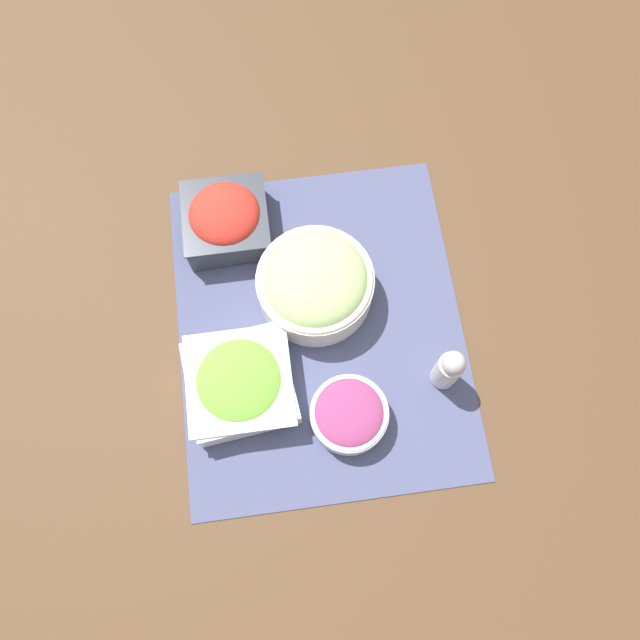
# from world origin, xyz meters

# --- Properties ---
(ground_plane) EXTENTS (3.00, 3.00, 0.00)m
(ground_plane) POSITION_xyz_m (0.00, 0.00, 0.00)
(ground_plane) COLOR #513823
(placemat) EXTENTS (0.54, 0.45, 0.00)m
(placemat) POSITION_xyz_m (0.00, 0.00, 0.00)
(placemat) COLOR #474C70
(placemat) RESTS_ON ground_plane
(cucumber_bowl) EXTENTS (0.18, 0.18, 0.09)m
(cucumber_bowl) POSITION_xyz_m (-0.06, 0.00, 0.05)
(cucumber_bowl) COLOR silver
(cucumber_bowl) RESTS_ON placemat
(onion_bowl) EXTENTS (0.12, 0.12, 0.05)m
(onion_bowl) POSITION_xyz_m (0.15, 0.02, 0.03)
(onion_bowl) COLOR silver
(onion_bowl) RESTS_ON placemat
(lettuce_bowl) EXTENTS (0.17, 0.17, 0.06)m
(lettuce_bowl) POSITION_xyz_m (0.08, -0.13, 0.03)
(lettuce_bowl) COLOR white
(lettuce_bowl) RESTS_ON placemat
(tomato_bowl) EXTENTS (0.14, 0.14, 0.08)m
(tomato_bowl) POSITION_xyz_m (-0.19, -0.13, 0.04)
(tomato_bowl) COLOR #333842
(tomato_bowl) RESTS_ON placemat
(pepper_shaker) EXTENTS (0.04, 0.04, 0.10)m
(pepper_shaker) POSITION_xyz_m (0.11, 0.18, 0.06)
(pepper_shaker) COLOR silver
(pepper_shaker) RESTS_ON placemat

